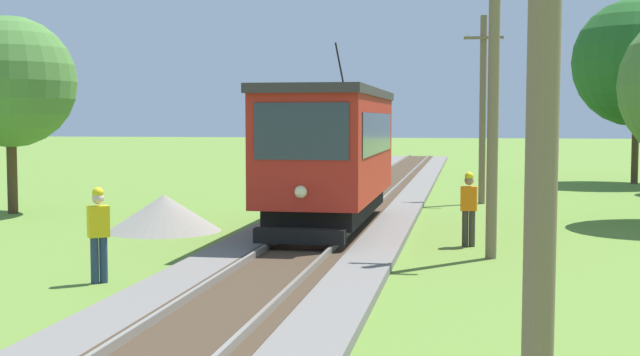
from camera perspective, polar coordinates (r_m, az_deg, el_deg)
The scene contains 8 objects.
red_tram at distance 22.08m, azimuth 0.74°, elevation 1.87°, with size 2.60×8.54×4.79m.
utility_pole_near_tram at distance 18.27m, azimuth 11.75°, elevation 5.75°, with size 1.40×0.54×7.01m.
utility_pole_mid at distance 30.52m, azimuth 11.05°, elevation 4.78°, with size 1.40×0.57×6.73m.
gravel_pile at distance 22.99m, azimuth -10.60°, elevation -2.35°, with size 3.09×3.09×0.99m, color gray.
track_worker at distance 15.94m, azimuth -14.88°, elevation -3.47°, with size 0.45×0.42×1.78m.
second_worker at distance 20.14m, azimuth 10.13°, elevation -1.85°, with size 0.40×0.27×1.78m.
tree_left_far at distance 41.82m, azimuth 20.85°, elevation 7.39°, with size 5.97×5.97×8.65m.
tree_horizon at distance 28.52m, azimuth -20.42°, elevation 6.16°, with size 4.19×4.19×6.31m.
Camera 1 is at (3.55, -4.46, 3.03)m, focal length 46.87 mm.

